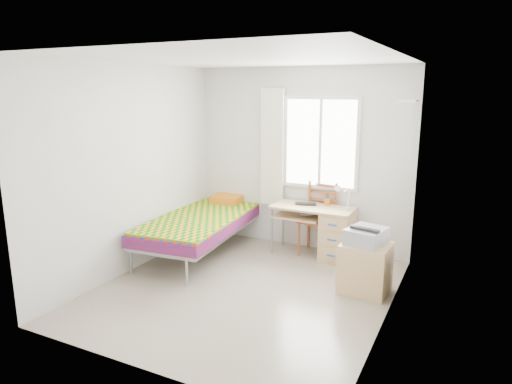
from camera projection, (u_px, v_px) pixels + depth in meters
floor at (245, 290)px, 5.33m from camera, size 3.50×3.50×0.00m
ceiling at (243, 59)px, 4.75m from camera, size 3.50×3.50×0.00m
wall_back at (301, 159)px, 6.57m from camera, size 3.20×0.00×3.20m
wall_left at (132, 170)px, 5.73m from camera, size 0.00×3.50×3.50m
wall_right at (392, 195)px, 4.35m from camera, size 0.00×3.50×3.50m
window at (321, 143)px, 6.36m from camera, size 1.10×0.04×1.30m
curtain at (272, 148)px, 6.66m from camera, size 0.35×0.05×1.70m
floating_shelf at (409, 101)px, 5.43m from camera, size 0.20×0.32×0.03m
bed at (205, 221)px, 6.46m from camera, size 1.23×2.31×0.96m
desk at (332, 232)px, 6.23m from camera, size 1.13×0.53×0.70m
chair at (319, 214)px, 6.41m from camera, size 0.50×0.50×1.01m
cabinet at (365, 268)px, 5.21m from camera, size 0.56×0.51×0.58m
printer at (366, 235)px, 5.14m from camera, size 0.47×0.51×0.19m
laptop at (305, 205)px, 6.35m from camera, size 0.34×0.26×0.02m
pen_cup at (327, 202)px, 6.36m from camera, size 0.08×0.08×0.09m
task_lamp at (342, 195)px, 6.01m from camera, size 0.21×0.30×0.35m
book at (300, 213)px, 6.41m from camera, size 0.23×0.27×0.02m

